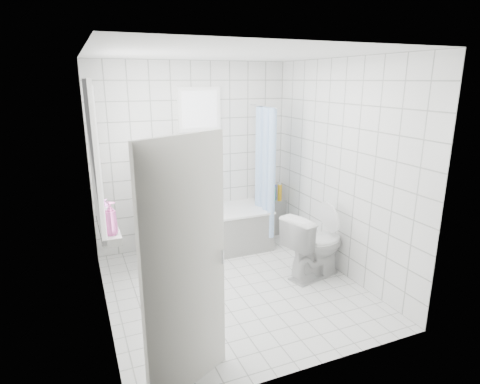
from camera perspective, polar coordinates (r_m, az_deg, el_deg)
name	(u,v)px	position (r m, az deg, el deg)	size (l,w,h in m)	color
ground	(233,288)	(4.82, -0.93, -13.46)	(3.00, 3.00, 0.00)	white
ceiling	(232,53)	(4.22, -1.10, 19.11)	(3.00, 3.00, 0.00)	white
wall_back	(193,156)	(5.73, -6.65, 5.05)	(2.80, 0.02, 2.60)	white
wall_front	(308,225)	(3.06, 9.60, -4.62)	(2.80, 0.02, 2.60)	white
wall_left	(97,194)	(4.05, -19.72, -0.27)	(0.02, 3.00, 2.60)	white
wall_right	(340,169)	(5.02, 14.01, 3.16)	(0.02, 3.00, 2.60)	white
window_left	(96,157)	(4.28, -19.76, 4.68)	(0.01, 0.90, 1.40)	white
window_back	(200,110)	(5.63, -5.74, 11.57)	(0.50, 0.01, 0.50)	white
window_sill	(108,226)	(4.47, -18.31, -4.60)	(0.18, 1.02, 0.08)	white
door	(186,271)	(3.02, -7.71, -11.05)	(0.04, 0.80, 2.00)	silver
bathtub	(211,231)	(5.69, -4.20, -5.55)	(1.66, 0.77, 0.58)	white
partition_wall	(145,209)	(5.29, -13.35, -2.33)	(0.15, 0.85, 1.50)	white
tiled_ledge	(273,216)	(6.33, 4.66, -3.47)	(0.40, 0.24, 0.55)	white
toilet	(315,245)	(5.00, 10.61, -7.42)	(0.46, 0.80, 0.82)	white
curtain_rod	(262,106)	(5.58, 3.20, 12.10)	(0.02, 0.02, 0.80)	silver
shower_curtain	(265,173)	(5.60, 3.64, 2.78)	(0.14, 0.48, 1.78)	#4E90E6
tub_faucet	(209,186)	(5.85, -4.45, 0.81)	(0.18, 0.06, 0.06)	silver
sill_bottles	(109,216)	(4.24, -18.14, -3.29)	(0.18, 0.79, 0.33)	#C34C96
ledge_bottles	(274,193)	(6.18, 4.87, -0.12)	(0.20, 0.17, 0.25)	#1A31D2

